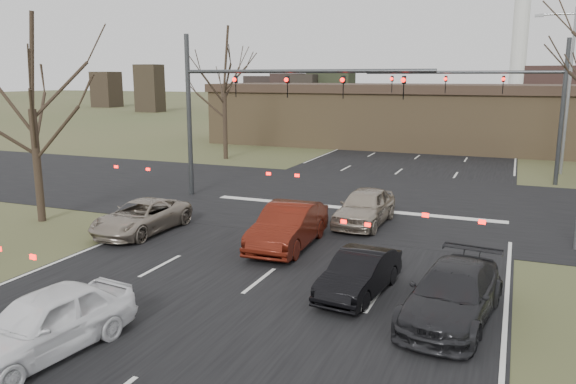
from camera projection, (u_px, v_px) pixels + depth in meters
name	position (u px, v px, depth m)	size (l,w,h in m)	color
ground	(209.00, 321.00, 13.95)	(360.00, 360.00, 0.00)	#414C28
road_main	(457.00, 126.00, 68.38)	(14.00, 300.00, 0.02)	black
road_cross	(363.00, 200.00, 27.56)	(200.00, 14.00, 0.02)	black
building	(457.00, 116.00, 47.14)	(42.40, 10.40, 5.30)	olive
mast_arm_near	(248.00, 96.00, 26.65)	(12.12, 0.24, 8.00)	#383A3D
mast_arm_far	(509.00, 94.00, 31.52)	(11.12, 0.24, 8.00)	#383A3D
streetlight_right_far	(566.00, 83.00, 33.87)	(2.34, 0.25, 10.00)	gray
tree_left_near	(28.00, 61.00, 22.31)	(5.10, 5.10, 8.50)	black
tree_left_far	(223.00, 57.00, 39.94)	(5.70, 5.70, 9.50)	black
car_silver_suv	(141.00, 217.00, 21.77)	(2.07, 4.50, 1.25)	gray
car_white_sedan	(44.00, 323.00, 12.18)	(1.71, 4.25, 1.45)	white
car_black_hatch	(359.00, 273.00, 15.59)	(1.29, 3.69, 1.22)	black
car_charcoal_sedan	(453.00, 294.00, 13.91)	(1.91, 4.69, 1.36)	black
car_red_ahead	(288.00, 226.00, 19.88)	(1.63, 4.68, 1.54)	#4E140B
car_silver_ahead	(365.00, 207.00, 22.92)	(1.76, 4.38, 1.49)	#A19482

